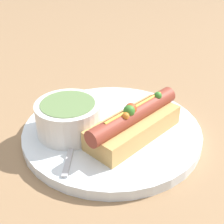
# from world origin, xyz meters

# --- Properties ---
(ground_plane) EXTENTS (4.00, 4.00, 0.00)m
(ground_plane) POSITION_xyz_m (0.00, 0.00, 0.00)
(ground_plane) COLOR #93704C
(dinner_plate) EXTENTS (0.30, 0.30, 0.02)m
(dinner_plate) POSITION_xyz_m (0.00, 0.00, 0.01)
(dinner_plate) COLOR white
(dinner_plate) RESTS_ON ground_plane
(hot_dog) EXTENTS (0.18, 0.07, 0.06)m
(hot_dog) POSITION_xyz_m (0.01, -0.04, 0.04)
(hot_dog) COLOR tan
(hot_dog) RESTS_ON dinner_plate
(soup_bowl) EXTENTS (0.10, 0.10, 0.05)m
(soup_bowl) POSITION_xyz_m (-0.06, 0.04, 0.05)
(soup_bowl) COLOR silver
(soup_bowl) RESTS_ON dinner_plate
(spoon) EXTENTS (0.12, 0.12, 0.01)m
(spoon) POSITION_xyz_m (-0.05, 0.03, 0.02)
(spoon) COLOR #B7B7BC
(spoon) RESTS_ON dinner_plate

